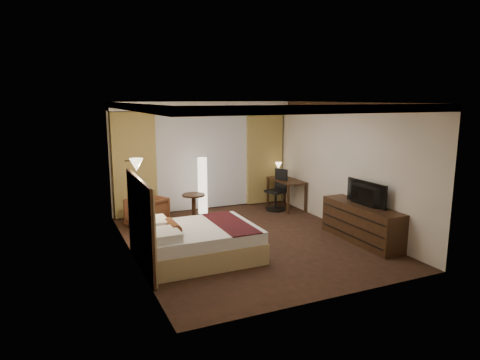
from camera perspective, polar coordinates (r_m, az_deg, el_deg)
name	(u,v)px	position (r m, az deg, el deg)	size (l,w,h in m)	color
floor	(248,240)	(8.59, 1.10, -8.02)	(4.50, 5.50, 0.01)	black
ceiling	(249,102)	(8.13, 1.17, 10.29)	(4.50, 5.50, 0.01)	white
back_wall	(202,156)	(10.78, -5.13, 3.20)	(4.50, 0.02, 2.70)	beige
left_wall	(130,183)	(7.59, -14.42, -0.36)	(0.02, 5.50, 2.70)	beige
right_wall	(343,166)	(9.43, 13.60, 1.83)	(0.02, 5.50, 2.70)	beige
crown_molding	(249,106)	(8.13, 1.17, 9.87)	(4.50, 5.50, 0.12)	black
soffit	(204,106)	(10.45, -4.80, 9.85)	(4.50, 0.50, 0.20)	white
curtain_sheer	(203,160)	(10.72, -4.98, 2.62)	(2.48, 0.04, 2.45)	silver
curtain_left_drape	(134,165)	(10.23, -13.90, 1.95)	(1.00, 0.14, 2.45)	#A9924D
curtain_right_drape	(264,157)	(11.33, 3.27, 3.09)	(1.00, 0.14, 2.45)	#A9924D
wall_sconce	(136,165)	(7.80, -13.66, 2.00)	(0.24, 0.24, 0.24)	white
bed	(199,243)	(7.61, -5.47, -8.31)	(1.97, 1.54, 0.58)	white
headboard	(141,224)	(7.23, -13.07, -5.75)	(0.12, 1.84, 1.50)	tan
armchair	(147,211)	(9.55, -12.33, -4.05)	(0.71, 0.66, 0.73)	#523118
side_table	(194,206)	(10.07, -6.19, -3.50)	(0.53, 0.53, 0.58)	black
floor_lamp	(203,186)	(10.25, -5.01, -0.84)	(0.30, 0.30, 1.41)	white
desk	(286,194)	(10.96, 6.17, -1.86)	(0.55, 1.15, 0.75)	black
desk_lamp	(278,170)	(11.22, 5.13, 1.29)	(0.18, 0.18, 0.34)	#FFD899
office_chair	(276,190)	(10.73, 4.80, -1.33)	(0.50, 0.50, 1.04)	black
dresser	(362,223)	(8.75, 15.90, -5.55)	(0.50, 1.91, 0.74)	black
television	(362,190)	(8.57, 15.98, -1.26)	(1.05, 0.60, 0.14)	black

